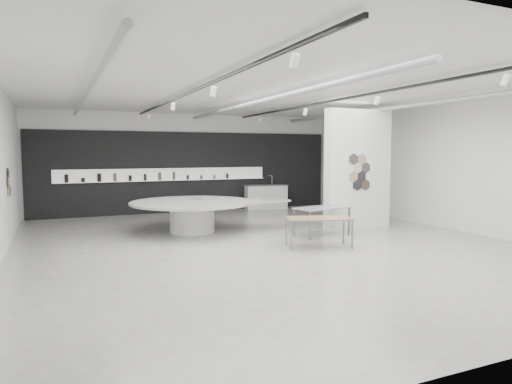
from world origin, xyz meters
name	(u,v)px	position (x,y,z in m)	size (l,w,h in m)	color
room	(264,162)	(-0.09, 0.00, 2.07)	(12.02, 14.02, 3.82)	#ACABA2
back_wall_display	(189,172)	(-0.08, 6.93, 1.54)	(11.80, 0.27, 3.10)	black
partition_column	(358,170)	(3.50, 1.00, 1.80)	(2.20, 0.38, 3.60)	white
display_island	(195,212)	(-1.22, 2.38, 0.59)	(4.74, 3.81, 0.91)	white
sample_table_wood	(319,220)	(0.95, -0.91, 0.68)	(1.72, 1.22, 0.73)	#896747
sample_table_stone	(322,210)	(1.87, 0.41, 0.73)	(1.65, 1.03, 0.79)	gray
kitchen_counter	(266,197)	(3.03, 6.53, 0.49)	(1.80, 0.90, 1.36)	white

